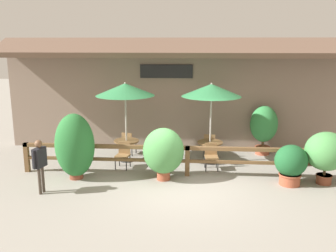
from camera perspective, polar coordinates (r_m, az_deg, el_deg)
ground_plane at (r=10.82m, az=2.81°, el=-9.49°), size 60.00×60.00×0.00m
building_facade at (r=14.24m, az=3.32°, el=4.99°), size 14.28×1.49×4.23m
patio_railing at (r=11.57m, az=2.98°, el=-4.32°), size 10.40×0.14×0.95m
patio_umbrella_near at (r=12.71m, az=-6.55°, el=5.54°), size 1.99×1.99×2.76m
dining_table_near at (r=13.09m, az=-6.33°, el=-2.81°), size 0.87×0.87×0.74m
chair_near_streetside at (r=12.44m, az=-6.84°, el=-4.20°), size 0.48×0.48×0.86m
chair_near_wallside at (r=13.81m, az=-6.06°, el=-2.45°), size 0.51×0.51×0.86m
patio_umbrella_middle at (r=12.52m, az=6.64°, el=5.43°), size 1.99×1.99×2.76m
dining_table_middle at (r=12.91m, az=6.42°, el=-3.04°), size 0.87×0.87×0.74m
chair_middle_streetside at (r=12.29m, az=6.61°, el=-4.41°), size 0.45×0.45×0.86m
chair_middle_wallside at (r=13.59m, az=6.37°, el=-2.71°), size 0.47×0.47×0.86m
potted_plant_broad_leaf at (r=11.18m, az=-0.70°, el=-3.91°), size 1.23×1.11×1.60m
potted_plant_small_flowering at (r=11.43m, az=18.21°, el=-5.44°), size 0.94×0.85×1.20m
potted_plant_tall_tropical at (r=11.58m, az=-14.02°, el=-2.96°), size 1.19×1.07×2.02m
potted_plant_corner_fern at (r=11.77m, az=22.99°, el=-3.71°), size 1.23×1.11×1.56m
potted_plant_entrance_palm at (r=14.12m, az=14.38°, el=0.03°), size 1.00×0.90×1.81m
pedestrian at (r=10.74m, az=-18.97°, el=-4.84°), size 0.27×0.53×1.52m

